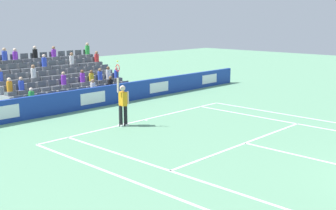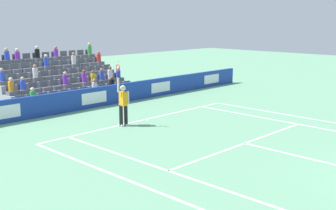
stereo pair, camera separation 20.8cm
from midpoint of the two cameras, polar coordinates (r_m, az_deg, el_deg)
name	(u,v)px [view 1 (the left image)]	position (r m, az deg, el deg)	size (l,w,h in m)	color
line_baseline	(144,120)	(19.84, -3.46, -1.94)	(10.97, 0.10, 0.01)	white
line_service	(245,143)	(16.40, 9.83, -4.98)	(8.23, 0.10, 0.01)	white
line_centre_service	(329,162)	(14.97, 20.15, -7.15)	(0.10, 6.40, 0.01)	white
line_singles_sideline_left	(181,174)	(13.03, 1.30, -9.19)	(0.10, 11.89, 0.01)	white
line_singles_sideline_right	(307,125)	(19.66, 17.63, -2.60)	(0.10, 11.89, 0.01)	white
line_doubles_sideline_left	(148,187)	(12.12, -3.13, -10.84)	(0.10, 11.89, 0.01)	white
line_doubles_sideline_right	(320,120)	(20.88, 19.28, -1.90)	(0.10, 11.89, 0.01)	white
line_centre_mark	(146,120)	(19.77, -3.26, -1.99)	(0.10, 0.20, 0.01)	white
sponsor_barrier	(92,98)	(22.73, -10.32, 0.96)	(24.44, 0.22, 1.05)	#193899
tennis_player	(123,104)	(18.58, -6.33, 0.20)	(0.51, 0.39, 2.85)	black
stadium_stand	(54,85)	(25.60, -15.10, 2.61)	(7.44, 4.75, 3.05)	gray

